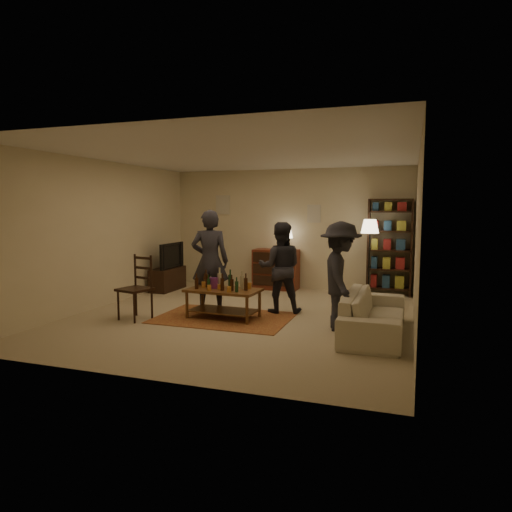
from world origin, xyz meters
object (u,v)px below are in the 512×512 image
at_px(dresser, 276,268).
at_px(bookshelf, 389,246).
at_px(dining_chair, 138,285).
at_px(sofa, 374,314).
at_px(person_right, 280,268).
at_px(person_by_sofa, 340,276).
at_px(tv_stand, 168,273).
at_px(floor_lamp, 370,232).
at_px(coffee_table, 223,293).
at_px(person_left, 210,261).

bearing_deg(dresser, bookshelf, 1.57).
distance_m(dining_chair, sofa, 3.79).
xyz_separation_m(person_right, person_by_sofa, (1.17, -0.82, 0.02)).
xyz_separation_m(bookshelf, person_right, (-1.72, -2.27, -0.24)).
relative_size(tv_stand, floor_lamp, 0.66).
distance_m(dresser, bookshelf, 2.50).
distance_m(coffee_table, tv_stand, 2.97).
xyz_separation_m(dining_chair, tv_stand, (-0.87, 2.49, -0.19)).
relative_size(dining_chair, dresser, 0.79).
distance_m(tv_stand, person_left, 2.47).
height_order(sofa, person_left, person_left).
height_order(tv_stand, bookshelf, bookshelf).
height_order(tv_stand, person_right, person_right).
xyz_separation_m(coffee_table, person_by_sofa, (1.94, -0.09, 0.39)).
distance_m(sofa, person_right, 1.97).
relative_size(coffee_table, person_by_sofa, 0.76).
distance_m(dining_chair, bookshelf, 5.18).
distance_m(dining_chair, person_right, 2.43).
relative_size(dining_chair, floor_lamp, 0.67).
height_order(bookshelf, sofa, bookshelf).
height_order(tv_stand, dresser, dresser).
bearing_deg(person_right, coffee_table, 27.91).
xyz_separation_m(floor_lamp, person_left, (-2.53, -2.23, -0.45)).
bearing_deg(person_right, floor_lamp, -140.41).
bearing_deg(dresser, person_right, -72.00).
bearing_deg(dresser, tv_stand, -157.93).
relative_size(sofa, person_by_sofa, 1.28).
bearing_deg(person_left, bookshelf, -154.24).
bearing_deg(coffee_table, floor_lamp, 50.89).
xyz_separation_m(sofa, person_left, (-2.86, 0.57, 0.60)).
distance_m(dining_chair, person_left, 1.30).
height_order(person_left, person_right, person_left).
xyz_separation_m(dresser, person_by_sofa, (1.88, -3.02, 0.34)).
bearing_deg(person_left, coffee_table, 120.59).
bearing_deg(coffee_table, dining_chair, -159.96).
relative_size(bookshelf, sofa, 0.97).
relative_size(tv_stand, person_by_sofa, 0.65).
height_order(bookshelf, floor_lamp, bookshelf).
distance_m(dresser, sofa, 3.93).
height_order(bookshelf, person_by_sofa, bookshelf).
bearing_deg(sofa, bookshelf, -0.82).
relative_size(floor_lamp, person_by_sofa, 0.98).
relative_size(floor_lamp, sofa, 0.77).
bearing_deg(dining_chair, sofa, 18.63).
bearing_deg(floor_lamp, person_left, -138.61).
relative_size(person_left, person_by_sofa, 1.10).
relative_size(dining_chair, tv_stand, 1.02).
bearing_deg(person_right, tv_stand, -38.42).
relative_size(coffee_table, sofa, 0.59).
bearing_deg(tv_stand, person_left, -42.37).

